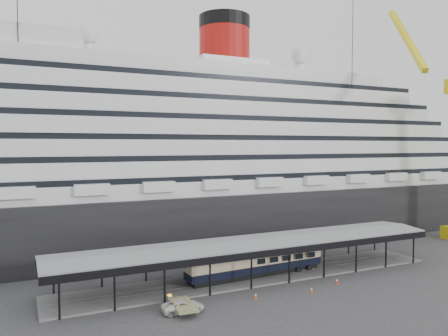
{
  "coord_description": "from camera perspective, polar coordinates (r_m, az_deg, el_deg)",
  "views": [
    {
      "loc": [
        -29.56,
        -47.35,
        18.43
      ],
      "look_at": [
        -3.42,
        8.0,
        15.22
      ],
      "focal_mm": 35.0,
      "sensor_mm": 36.0,
      "label": 1
    }
  ],
  "objects": [
    {
      "name": "ground",
      "position": [
        58.79,
        6.59,
        -15.29
      ],
      "size": [
        200.0,
        200.0,
        0.0
      ],
      "primitive_type": "plane",
      "color": "#333336",
      "rests_on": "ground"
    },
    {
      "name": "cruise_ship",
      "position": [
        84.7,
        -4.82,
        2.94
      ],
      "size": [
        130.0,
        30.0,
        43.9
      ],
      "color": "black",
      "rests_on": "ground"
    },
    {
      "name": "platform_canopy",
      "position": [
        62.23,
        4.12,
        -11.97
      ],
      "size": [
        56.0,
        9.18,
        5.3
      ],
      "color": "slate",
      "rests_on": "ground"
    },
    {
      "name": "port_truck",
      "position": [
        50.66,
        -5.38,
        -17.55
      ],
      "size": [
        4.83,
        2.45,
        1.31
      ],
      "primitive_type": "imported",
      "rotation": [
        0.0,
        0.0,
        1.51
      ],
      "color": "silver",
      "rests_on": "ground"
    },
    {
      "name": "pullman_carriage",
      "position": [
        62.27,
        4.25,
        -11.82
      ],
      "size": [
        21.02,
        3.81,
        20.53
      ],
      "rotation": [
        0.0,
        0.0,
        0.05
      ],
      "color": "black",
      "rests_on": "ground"
    },
    {
      "name": "traffic_cone_left",
      "position": [
        54.73,
        4.15,
        -16.3
      ],
      "size": [
        0.43,
        0.43,
        0.71
      ],
      "rotation": [
        0.0,
        0.0,
        0.22
      ],
      "color": "#D6500B",
      "rests_on": "ground"
    },
    {
      "name": "traffic_cone_mid",
      "position": [
        57.81,
        11.34,
        -15.29
      ],
      "size": [
        0.47,
        0.47,
        0.69
      ],
      "rotation": [
        0.0,
        0.0,
        0.39
      ],
      "color": "#D44F0B",
      "rests_on": "ground"
    },
    {
      "name": "traffic_cone_right",
      "position": [
        61.75,
        14.52,
        -14.08
      ],
      "size": [
        0.44,
        0.44,
        0.79
      ],
      "rotation": [
        0.0,
        0.0,
        0.09
      ],
      "color": "red",
      "rests_on": "ground"
    }
  ]
}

